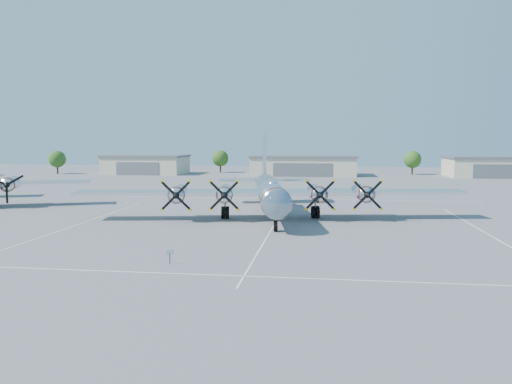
# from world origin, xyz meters

# --- Properties ---
(ground) EXTENTS (260.00, 260.00, 0.00)m
(ground) POSITION_xyz_m (0.00, 0.00, 0.00)
(ground) COLOR #5E5E61
(ground) RESTS_ON ground
(parking_lines) EXTENTS (60.00, 50.08, 0.01)m
(parking_lines) POSITION_xyz_m (0.00, -1.75, 0.01)
(parking_lines) COLOR silver
(parking_lines) RESTS_ON ground
(hangar_west) EXTENTS (22.60, 14.60, 5.40)m
(hangar_west) POSITION_xyz_m (-45.00, 81.96, 2.71)
(hangar_west) COLOR #BFB198
(hangar_west) RESTS_ON ground
(hangar_center) EXTENTS (28.60, 14.60, 5.40)m
(hangar_center) POSITION_xyz_m (0.00, 81.96, 2.71)
(hangar_center) COLOR #BFB198
(hangar_center) RESTS_ON ground
(hangar_east) EXTENTS (20.60, 14.60, 5.40)m
(hangar_east) POSITION_xyz_m (48.00, 81.96, 2.71)
(hangar_east) COLOR #BFB198
(hangar_east) RESTS_ON ground
(tree_far_west) EXTENTS (4.80, 4.80, 6.64)m
(tree_far_west) POSITION_xyz_m (-70.00, 78.00, 4.22)
(tree_far_west) COLOR #382619
(tree_far_west) RESTS_ON ground
(tree_west) EXTENTS (4.80, 4.80, 6.64)m
(tree_west) POSITION_xyz_m (-25.00, 90.00, 4.22)
(tree_west) COLOR #382619
(tree_west) RESTS_ON ground
(tree_east) EXTENTS (4.80, 4.80, 6.64)m
(tree_east) POSITION_xyz_m (30.00, 88.00, 4.22)
(tree_east) COLOR #382619
(tree_east) RESTS_ON ground
(main_bomber_b29) EXTENTS (51.41, 39.26, 10.35)m
(main_bomber_b29) POSITION_xyz_m (-1.27, 6.30, 0.00)
(main_bomber_b29) COLOR white
(main_bomber_b29) RESTS_ON ground
(info_placard) EXTENTS (0.59, 0.28, 1.18)m
(info_placard) POSITION_xyz_m (-6.17, -19.39, 0.83)
(info_placard) COLOR black
(info_placard) RESTS_ON ground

